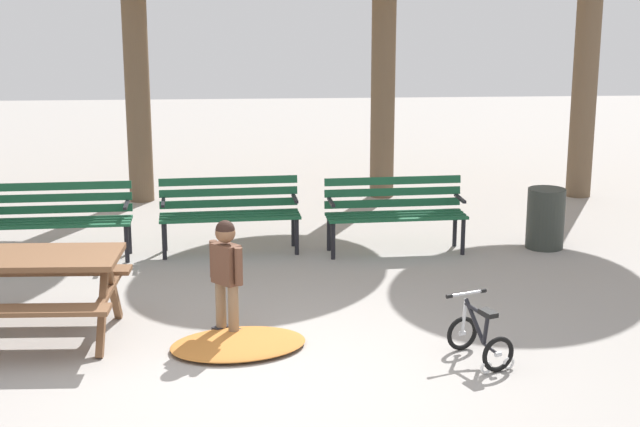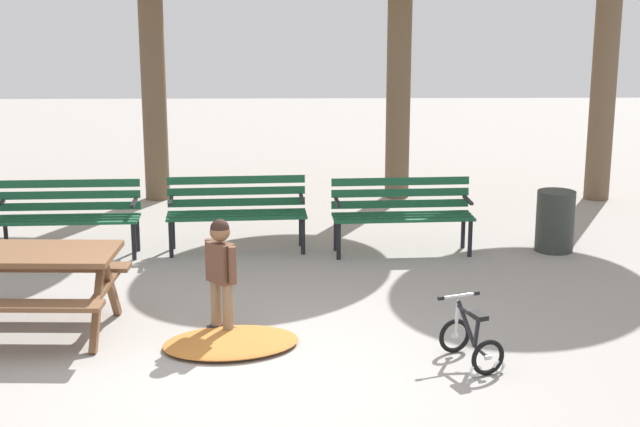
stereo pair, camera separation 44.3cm
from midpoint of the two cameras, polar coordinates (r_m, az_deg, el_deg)
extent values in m
plane|color=gray|center=(7.76, -2.89, -9.88)|extent=(36.00, 36.00, 0.00)
cube|color=brown|center=(8.87, -16.24, -2.29)|extent=(1.82, 0.82, 0.05)
cube|color=brown|center=(9.45, -15.17, -3.05)|extent=(1.81, 0.30, 0.04)
cube|color=brown|center=(8.55, -11.53, -5.29)|extent=(0.08, 0.57, 0.76)
cube|color=brown|center=(9.02, -10.87, -4.25)|extent=(0.08, 0.57, 0.76)
cube|color=brown|center=(8.76, -11.21, -4.37)|extent=(0.11, 1.10, 0.04)
cube|color=#195133|center=(11.40, -13.41, -0.13)|extent=(1.60, 0.14, 0.03)
cube|color=#195133|center=(11.28, -13.51, -0.27)|extent=(1.60, 0.14, 0.03)
cube|color=#195133|center=(11.17, -13.61, -0.42)|extent=(1.60, 0.14, 0.03)
cube|color=#195133|center=(11.05, -13.71, -0.58)|extent=(1.60, 0.14, 0.03)
cube|color=#195133|center=(11.41, -13.40, 0.41)|extent=(1.60, 0.12, 0.09)
cube|color=#195133|center=(11.38, -13.44, 1.06)|extent=(1.60, 0.12, 0.09)
cube|color=#195133|center=(11.35, -13.48, 1.72)|extent=(1.60, 0.12, 0.09)
cylinder|color=black|center=(11.02, -9.79, -1.61)|extent=(0.05, 0.05, 0.44)
cylinder|color=black|center=(11.36, -9.60, -1.12)|extent=(0.05, 0.05, 0.44)
cube|color=black|center=(11.09, -9.78, 0.63)|extent=(0.06, 0.40, 0.03)
cylinder|color=black|center=(11.62, -16.98, -1.21)|extent=(0.05, 0.05, 0.44)
cube|color=#195133|center=(11.31, -3.80, 0.12)|extent=(1.60, 0.18, 0.03)
cube|color=#195133|center=(11.19, -3.79, -0.02)|extent=(1.60, 0.18, 0.03)
cube|color=#195133|center=(11.08, -3.77, -0.17)|extent=(1.60, 0.18, 0.03)
cube|color=#195133|center=(10.96, -3.76, -0.32)|extent=(1.60, 0.18, 0.03)
cube|color=#195133|center=(11.32, -3.81, 0.66)|extent=(1.60, 0.15, 0.09)
cube|color=#195133|center=(11.29, -3.82, 1.32)|extent=(1.60, 0.15, 0.09)
cube|color=#195133|center=(11.27, -3.84, 1.98)|extent=(1.60, 0.15, 0.09)
cylinder|color=black|center=(11.07, 0.14, -1.32)|extent=(0.05, 0.05, 0.44)
cylinder|color=black|center=(11.42, -0.02, -0.85)|extent=(0.05, 0.05, 0.44)
cube|color=black|center=(11.15, 0.06, 0.90)|extent=(0.07, 0.40, 0.03)
cylinder|color=black|center=(11.05, -7.64, -1.49)|extent=(0.05, 0.05, 0.44)
cylinder|color=black|center=(11.39, -7.56, -1.01)|extent=(0.05, 0.05, 0.44)
cube|color=black|center=(11.12, -7.66, 0.75)|extent=(0.07, 0.40, 0.03)
cube|color=#195133|center=(11.26, 5.88, 0.02)|extent=(1.60, 0.16, 0.03)
cube|color=#195133|center=(11.14, 5.99, -0.13)|extent=(1.60, 0.16, 0.03)
cube|color=#195133|center=(11.03, 6.10, -0.28)|extent=(1.60, 0.16, 0.03)
cube|color=#195133|center=(10.92, 6.21, -0.44)|extent=(1.60, 0.16, 0.03)
cube|color=#195133|center=(11.27, 5.86, 0.56)|extent=(1.60, 0.14, 0.09)
cube|color=#195133|center=(11.24, 5.88, 1.22)|extent=(1.60, 0.14, 0.09)
cube|color=#195133|center=(11.22, 5.89, 1.88)|extent=(1.60, 0.14, 0.09)
cylinder|color=black|center=(11.15, 9.96, -1.43)|extent=(0.05, 0.05, 0.44)
cylinder|color=black|center=(11.49, 9.52, -0.96)|extent=(0.05, 0.05, 0.44)
cube|color=black|center=(11.22, 9.82, 0.78)|extent=(0.06, 0.40, 0.03)
cylinder|color=black|center=(10.88, 2.28, -1.61)|extent=(0.05, 0.05, 0.44)
cylinder|color=black|center=(11.23, 2.07, -1.12)|extent=(0.05, 0.05, 0.44)
cube|color=black|center=(10.95, 2.19, 0.66)|extent=(0.06, 0.40, 0.03)
cylinder|color=#7F664C|center=(8.62, -3.98, -5.69)|extent=(0.09, 0.09, 0.48)
cube|color=black|center=(8.69, -3.96, -7.01)|extent=(0.18, 0.17, 0.06)
cylinder|color=#7F664C|center=(8.74, -4.69, -5.42)|extent=(0.09, 0.09, 0.48)
cube|color=black|center=(8.81, -4.67, -6.72)|extent=(0.18, 0.17, 0.06)
cube|color=brown|center=(8.55, -4.39, -2.90)|extent=(0.28, 0.29, 0.36)
sphere|color=brown|center=(8.47, -4.43, -1.08)|extent=(0.18, 0.18, 0.18)
sphere|color=black|center=(8.46, -4.43, -0.90)|extent=(0.17, 0.17, 0.17)
cylinder|color=brown|center=(8.42, -3.68, -3.07)|extent=(0.07, 0.07, 0.34)
cylinder|color=brown|center=(8.67, -5.09, -2.60)|extent=(0.07, 0.07, 0.34)
torus|color=black|center=(8.37, 9.46, -7.12)|extent=(0.29, 0.15, 0.30)
cylinder|color=silver|center=(8.37, 9.46, -7.12)|extent=(0.06, 0.06, 0.04)
torus|color=black|center=(7.97, 11.45, -8.32)|extent=(0.29, 0.15, 0.30)
cylinder|color=silver|center=(7.97, 11.45, -8.32)|extent=(0.06, 0.06, 0.04)
torus|color=white|center=(7.95, 10.75, -9.09)|extent=(0.11, 0.06, 0.11)
torus|color=white|center=(8.06, 12.07, -8.81)|extent=(0.11, 0.06, 0.11)
cylinder|color=black|center=(8.17, 10.17, -6.42)|extent=(0.15, 0.30, 0.32)
cylinder|color=black|center=(8.05, 10.78, -6.90)|extent=(0.06, 0.08, 0.27)
cylinder|color=black|center=(8.04, 11.05, -8.02)|extent=(0.10, 0.20, 0.05)
cylinder|color=silver|center=(8.30, 9.58, -6.14)|extent=(0.06, 0.08, 0.32)
cylinder|color=black|center=(8.12, 10.28, -5.80)|extent=(0.15, 0.31, 0.05)
cube|color=black|center=(7.99, 10.91, -5.94)|extent=(0.15, 0.19, 0.04)
cylinder|color=silver|center=(8.22, 9.71, -4.80)|extent=(0.32, 0.15, 0.02)
cylinder|color=black|center=(8.13, 8.69, -4.97)|extent=(0.06, 0.05, 0.04)
cylinder|color=black|center=(8.31, 10.71, -4.64)|extent=(0.06, 0.05, 0.04)
ellipsoid|color=#B26B2D|center=(8.45, -3.75, -7.60)|extent=(1.32, 1.05, 0.07)
cylinder|color=#2D332D|center=(11.57, 14.75, -0.44)|extent=(0.44, 0.44, 0.71)
cylinder|color=brown|center=(13.79, -8.86, 7.35)|extent=(0.34, 0.34, 3.19)
cylinder|color=brown|center=(13.80, 5.57, 7.42)|extent=(0.34, 0.34, 3.17)
cylinder|color=brown|center=(14.22, 17.29, 8.07)|extent=(0.35, 0.35, 3.67)
camera|label=1|loc=(0.22, -88.66, 0.33)|focal=54.36mm
camera|label=2|loc=(0.22, 91.34, -0.33)|focal=54.36mm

